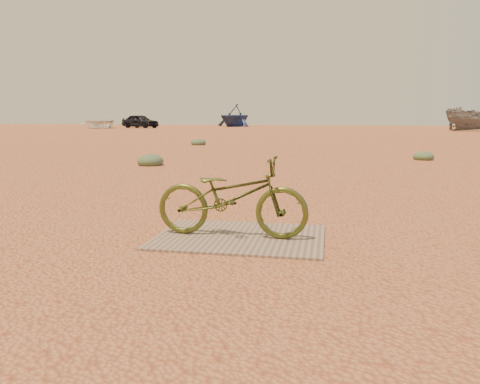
% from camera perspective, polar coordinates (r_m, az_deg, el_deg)
% --- Properties ---
extents(ground, '(120.00, 120.00, 0.00)m').
position_cam_1_polar(ground, '(4.76, -0.21, -5.22)').
color(ground, '#BA7648').
rests_on(ground, ground).
extents(plywood_board, '(1.64, 1.24, 0.02)m').
position_cam_1_polar(plywood_board, '(4.64, 0.00, -5.48)').
color(plywood_board, '#87745D').
rests_on(plywood_board, ground).
extents(bicycle, '(1.51, 0.56, 0.79)m').
position_cam_1_polar(bicycle, '(4.55, -1.02, -0.56)').
color(bicycle, '#464F1C').
rests_on(bicycle, plywood_board).
extents(car, '(4.33, 2.93, 1.37)m').
position_cam_1_polar(car, '(49.27, -12.07, 8.44)').
color(car, black).
rests_on(car, ground).
extents(boat_near_left, '(6.21, 7.11, 1.23)m').
position_cam_1_polar(boat_near_left, '(48.85, -16.78, 8.17)').
color(boat_near_left, white).
rests_on(boat_near_left, ground).
extents(boat_far_left, '(6.02, 6.31, 2.58)m').
position_cam_1_polar(boat_far_left, '(54.04, -0.64, 9.34)').
color(boat_far_left, navy).
rests_on(boat_far_left, ground).
extents(kale_a, '(0.64, 0.64, 0.35)m').
position_cam_1_polar(kale_a, '(11.69, -10.85, 3.23)').
color(kale_a, '#57734D').
rests_on(kale_a, ground).
extents(kale_b, '(0.55, 0.55, 0.30)m').
position_cam_1_polar(kale_b, '(13.86, 21.44, 3.67)').
color(kale_b, '#57734D').
rests_on(kale_b, ground).
extents(kale_c, '(0.63, 0.63, 0.34)m').
position_cam_1_polar(kale_c, '(19.68, -5.09, 5.73)').
color(kale_c, '#57734D').
rests_on(kale_c, ground).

